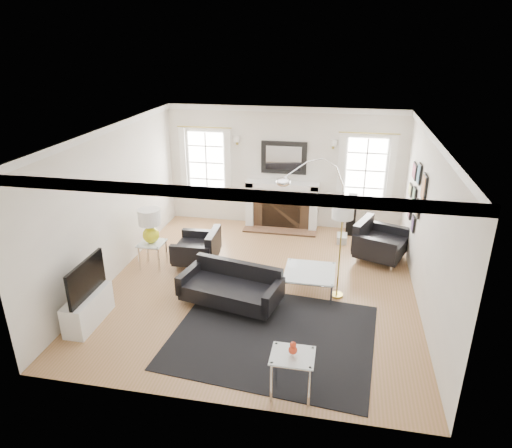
% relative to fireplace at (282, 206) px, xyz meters
% --- Properties ---
extents(floor, '(6.00, 6.00, 0.00)m').
position_rel_fireplace_xyz_m(floor, '(0.00, -2.79, -0.54)').
color(floor, olive).
rests_on(floor, ground).
extents(back_wall, '(5.50, 0.04, 2.80)m').
position_rel_fireplace_xyz_m(back_wall, '(0.00, 0.21, 0.86)').
color(back_wall, beige).
rests_on(back_wall, floor).
extents(front_wall, '(5.50, 0.04, 2.80)m').
position_rel_fireplace_xyz_m(front_wall, '(0.00, -5.79, 0.86)').
color(front_wall, beige).
rests_on(front_wall, floor).
extents(left_wall, '(0.04, 6.00, 2.80)m').
position_rel_fireplace_xyz_m(left_wall, '(-2.75, -2.79, 0.86)').
color(left_wall, beige).
rests_on(left_wall, floor).
extents(right_wall, '(0.04, 6.00, 2.80)m').
position_rel_fireplace_xyz_m(right_wall, '(2.75, -2.79, 0.86)').
color(right_wall, beige).
rests_on(right_wall, floor).
extents(ceiling, '(5.50, 6.00, 0.02)m').
position_rel_fireplace_xyz_m(ceiling, '(0.00, -2.79, 2.26)').
color(ceiling, white).
rests_on(ceiling, back_wall).
extents(crown_molding, '(5.50, 6.00, 0.12)m').
position_rel_fireplace_xyz_m(crown_molding, '(0.00, -2.79, 2.20)').
color(crown_molding, white).
rests_on(crown_molding, back_wall).
extents(fireplace, '(1.70, 0.69, 1.11)m').
position_rel_fireplace_xyz_m(fireplace, '(0.00, 0.00, 0.00)').
color(fireplace, white).
rests_on(fireplace, floor).
extents(mantel_mirror, '(1.05, 0.07, 0.75)m').
position_rel_fireplace_xyz_m(mantel_mirror, '(0.00, 0.16, 1.11)').
color(mantel_mirror, black).
rests_on(mantel_mirror, back_wall).
extents(window_left, '(1.24, 0.15, 1.62)m').
position_rel_fireplace_xyz_m(window_left, '(-1.85, 0.16, 0.92)').
color(window_left, white).
rests_on(window_left, back_wall).
extents(window_right, '(1.24, 0.15, 1.62)m').
position_rel_fireplace_xyz_m(window_right, '(1.85, 0.16, 0.92)').
color(window_right, white).
rests_on(window_right, back_wall).
extents(gallery_wall, '(0.04, 1.73, 1.29)m').
position_rel_fireplace_xyz_m(gallery_wall, '(2.72, -1.50, 0.99)').
color(gallery_wall, black).
rests_on(gallery_wall, right_wall).
extents(tv_unit, '(0.35, 1.00, 1.09)m').
position_rel_fireplace_xyz_m(tv_unit, '(-2.44, -4.49, -0.21)').
color(tv_unit, white).
rests_on(tv_unit, floor).
extents(area_rug, '(3.20, 2.76, 0.01)m').
position_rel_fireplace_xyz_m(area_rug, '(0.47, -4.30, -0.54)').
color(area_rug, black).
rests_on(area_rug, floor).
extents(sofa, '(1.81, 1.11, 0.55)m').
position_rel_fireplace_xyz_m(sofa, '(-0.36, -3.50, -0.24)').
color(sofa, black).
rests_on(sofa, floor).
extents(armchair_left, '(0.84, 0.93, 0.61)m').
position_rel_fireplace_xyz_m(armchair_left, '(-1.33, -2.25, -0.20)').
color(armchair_left, black).
rests_on(armchair_left, floor).
extents(armchair_right, '(1.17, 1.24, 0.67)m').
position_rel_fireplace_xyz_m(armchair_right, '(2.14, -1.35, -0.17)').
color(armchair_right, black).
rests_on(armchair_right, floor).
extents(coffee_table, '(0.88, 0.88, 0.39)m').
position_rel_fireplace_xyz_m(coffee_table, '(0.90, -2.86, -0.18)').
color(coffee_table, silver).
rests_on(coffee_table, floor).
extents(side_table_left, '(0.48, 0.48, 0.52)m').
position_rel_fireplace_xyz_m(side_table_left, '(-2.20, -2.50, -0.12)').
color(side_table_left, silver).
rests_on(side_table_left, floor).
extents(nesting_table, '(0.54, 0.46, 0.60)m').
position_rel_fireplace_xyz_m(nesting_table, '(0.89, -5.44, -0.07)').
color(nesting_table, silver).
rests_on(nesting_table, floor).
extents(gourd_lamp, '(0.43, 0.43, 0.68)m').
position_rel_fireplace_xyz_m(gourd_lamp, '(-2.20, -2.50, 0.37)').
color(gourd_lamp, yellow).
rests_on(gourd_lamp, side_table_left).
extents(orange_vase, '(0.11, 0.11, 0.17)m').
position_rel_fireplace_xyz_m(orange_vase, '(0.89, -5.44, 0.15)').
color(orange_vase, red).
rests_on(orange_vase, nesting_table).
extents(arc_floor_lamp, '(1.46, 1.35, 2.07)m').
position_rel_fireplace_xyz_m(arc_floor_lamp, '(0.83, -1.13, 0.57)').
color(arc_floor_lamp, silver).
rests_on(arc_floor_lamp, floor).
extents(stick_floor_lamp, '(0.36, 0.36, 1.76)m').
position_rel_fireplace_xyz_m(stick_floor_lamp, '(1.39, -2.93, 0.98)').
color(stick_floor_lamp, '#A9943A').
rests_on(stick_floor_lamp, floor).
extents(speaker_tower, '(0.21, 0.21, 0.97)m').
position_rel_fireplace_xyz_m(speaker_tower, '(1.61, -0.14, -0.06)').
color(speaker_tower, black).
rests_on(speaker_tower, floor).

